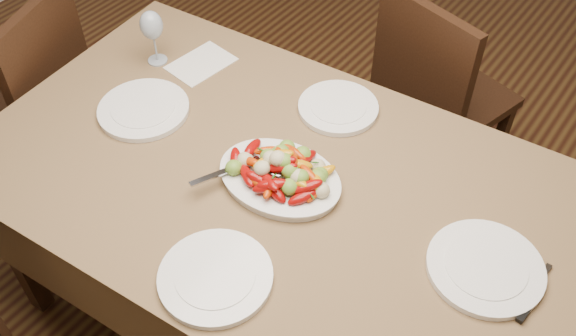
# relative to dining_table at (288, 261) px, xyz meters

# --- Properties ---
(floor) EXTENTS (6.00, 6.00, 0.00)m
(floor) POSITION_rel_dining_table_xyz_m (-0.13, 0.01, -0.38)
(floor) COLOR #392211
(floor) RESTS_ON ground
(dining_table) EXTENTS (1.92, 1.18, 0.76)m
(dining_table) POSITION_rel_dining_table_xyz_m (0.00, 0.00, 0.00)
(dining_table) COLOR brown
(dining_table) RESTS_ON ground
(chair_far) EXTENTS (0.51, 0.51, 0.95)m
(chair_far) POSITION_rel_dining_table_xyz_m (0.07, 0.93, 0.10)
(chair_far) COLOR black
(chair_far) RESTS_ON ground
(chair_left) EXTENTS (0.53, 0.53, 0.95)m
(chair_left) POSITION_rel_dining_table_xyz_m (-1.20, -0.09, 0.10)
(chair_left) COLOR black
(chair_left) RESTS_ON ground
(serving_platter) EXTENTS (0.37, 0.28, 0.02)m
(serving_platter) POSITION_rel_dining_table_xyz_m (-0.02, -0.01, 0.39)
(serving_platter) COLOR white
(serving_platter) RESTS_ON dining_table
(roasted_vegetables) EXTENTS (0.30, 0.22, 0.09)m
(roasted_vegetables) POSITION_rel_dining_table_xyz_m (-0.02, -0.01, 0.45)
(roasted_vegetables) COLOR #7A0705
(roasted_vegetables) RESTS_ON serving_platter
(serving_spoon) EXTENTS (0.28, 0.15, 0.03)m
(serving_spoon) POSITION_rel_dining_table_xyz_m (-0.08, -0.05, 0.43)
(serving_spoon) COLOR #9EA0A8
(serving_spoon) RESTS_ON serving_platter
(plate_left) EXTENTS (0.28, 0.28, 0.02)m
(plate_left) POSITION_rel_dining_table_xyz_m (-0.54, -0.03, 0.39)
(plate_left) COLOR white
(plate_left) RESTS_ON dining_table
(plate_right) EXTENTS (0.29, 0.29, 0.02)m
(plate_right) POSITION_rel_dining_table_xyz_m (0.57, 0.06, 0.39)
(plate_right) COLOR white
(plate_right) RESTS_ON dining_table
(plate_far) EXTENTS (0.25, 0.25, 0.02)m
(plate_far) POSITION_rel_dining_table_xyz_m (-0.06, 0.34, 0.39)
(plate_far) COLOR white
(plate_far) RESTS_ON dining_table
(plate_near) EXTENTS (0.28, 0.28, 0.02)m
(plate_near) POSITION_rel_dining_table_xyz_m (0.05, -0.36, 0.39)
(plate_near) COLOR white
(plate_near) RESTS_ON dining_table
(wine_glass) EXTENTS (0.08, 0.08, 0.20)m
(wine_glass) POSITION_rel_dining_table_xyz_m (-0.69, 0.18, 0.48)
(wine_glass) COLOR #8C99A5
(wine_glass) RESTS_ON dining_table
(menu_card) EXTENTS (0.18, 0.23, 0.00)m
(menu_card) POSITION_rel_dining_table_xyz_m (-0.56, 0.26, 0.38)
(menu_card) COLOR silver
(menu_card) RESTS_ON dining_table
(table_knife) EXTENTS (0.03, 0.20, 0.01)m
(table_knife) POSITION_rel_dining_table_xyz_m (0.69, 0.05, 0.38)
(table_knife) COLOR #9EA0A8
(table_knife) RESTS_ON dining_table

